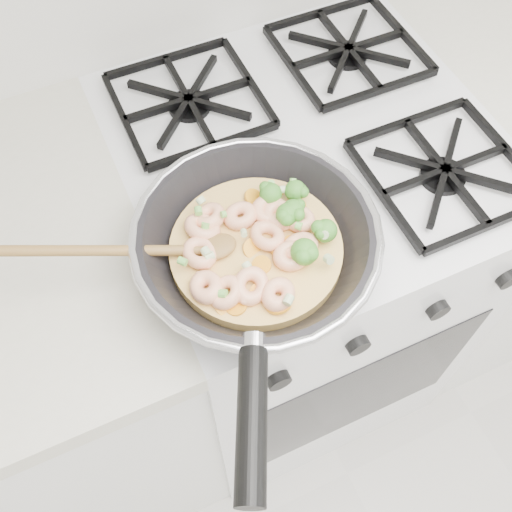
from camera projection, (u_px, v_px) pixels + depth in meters
name	position (u px, v px, depth m)	size (l,w,h in m)	color
stove	(295.00, 276.00, 1.32)	(0.60, 0.60, 0.92)	white
skillet	(256.00, 247.00, 0.77)	(0.50, 0.46, 0.10)	black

